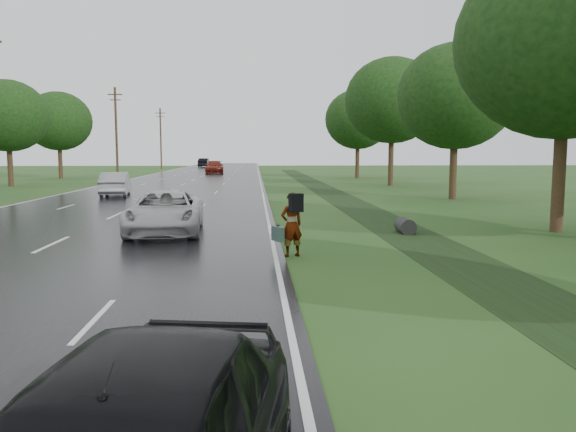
# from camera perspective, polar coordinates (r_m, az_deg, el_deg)

# --- Properties ---
(road) EXTENTS (14.00, 180.00, 0.04)m
(road) POSITION_cam_1_polar(r_m,az_deg,el_deg) (54.76, -9.93, 3.46)
(road) COLOR black
(road) RESTS_ON ground
(edge_stripe_east) EXTENTS (0.12, 180.00, 0.01)m
(edge_stripe_east) POSITION_cam_1_polar(r_m,az_deg,el_deg) (54.40, -2.84, 3.56)
(edge_stripe_east) COLOR silver
(edge_stripe_east) RESTS_ON road
(edge_stripe_west) EXTENTS (0.12, 180.00, 0.01)m
(edge_stripe_west) POSITION_cam_1_polar(r_m,az_deg,el_deg) (55.92, -16.83, 3.37)
(edge_stripe_west) COLOR silver
(edge_stripe_west) RESTS_ON road
(center_line) EXTENTS (0.12, 180.00, 0.01)m
(center_line) POSITION_cam_1_polar(r_m,az_deg,el_deg) (54.75, -9.93, 3.49)
(center_line) COLOR silver
(center_line) RESTS_ON road
(drainage_ditch) EXTENTS (2.20, 120.00, 0.56)m
(drainage_ditch) POSITION_cam_1_polar(r_m,az_deg,el_deg) (28.67, 7.26, 0.84)
(drainage_ditch) COLOR black
(drainage_ditch) RESTS_ON ground
(utility_pole_far) EXTENTS (1.60, 0.26, 10.00)m
(utility_pole_far) POSITION_cam_1_polar(r_m,az_deg,el_deg) (66.19, -17.05, 8.27)
(utility_pole_far) COLOR #3E2619
(utility_pole_far) RESTS_ON ground
(utility_pole_distant) EXTENTS (1.60, 0.26, 10.00)m
(utility_pole_distant) POSITION_cam_1_polar(r_m,az_deg,el_deg) (95.61, -12.80, 7.77)
(utility_pole_distant) COLOR #3E2619
(utility_pole_distant) RESTS_ON ground
(tree_east_b) EXTENTS (7.60, 7.60, 10.11)m
(tree_east_b) POSITION_cam_1_polar(r_m,az_deg,el_deg) (22.47, 26.43, 15.68)
(tree_east_b) COLOR #3E2619
(tree_east_b) RESTS_ON ground
(tree_east_c) EXTENTS (7.00, 7.00, 9.29)m
(tree_east_c) POSITION_cam_1_polar(r_m,az_deg,el_deg) (35.58, 16.66, 11.55)
(tree_east_c) COLOR #3E2619
(tree_east_c) RESTS_ON ground
(tree_east_d) EXTENTS (8.00, 8.00, 10.76)m
(tree_east_d) POSITION_cam_1_polar(r_m,az_deg,el_deg) (48.92, 10.53, 11.46)
(tree_east_d) COLOR #3E2619
(tree_east_d) RESTS_ON ground
(tree_east_f) EXTENTS (7.20, 7.20, 9.62)m
(tree_east_f) POSITION_cam_1_polar(r_m,az_deg,el_deg) (62.46, 7.12, 9.70)
(tree_east_f) COLOR #3E2619
(tree_east_f) RESTS_ON ground
(tree_west_d) EXTENTS (6.60, 6.60, 8.80)m
(tree_west_d) POSITION_cam_1_polar(r_m,az_deg,el_deg) (52.54, -26.61, 9.09)
(tree_west_d) COLOR #3E2619
(tree_west_d) RESTS_ON ground
(tree_west_f) EXTENTS (7.00, 7.00, 9.29)m
(tree_west_f) POSITION_cam_1_polar(r_m,az_deg,el_deg) (65.85, -22.29, 8.90)
(tree_west_f) COLOR #3E2619
(tree_west_f) RESTS_ON ground
(pedestrian) EXTENTS (0.93, 0.72, 1.76)m
(pedestrian) POSITION_cam_1_polar(r_m,az_deg,el_deg) (15.24, 0.31, -0.80)
(pedestrian) COLOR #A5998C
(pedestrian) RESTS_ON ground
(white_pickup) EXTENTS (2.76, 5.46, 1.48)m
(white_pickup) POSITION_cam_1_polar(r_m,az_deg,el_deg) (19.92, -12.35, 0.41)
(white_pickup) COLOR silver
(white_pickup) RESTS_ON road
(silver_sedan) EXTENTS (2.24, 4.81, 1.53)m
(silver_sedan) POSITION_cam_1_polar(r_m,az_deg,el_deg) (37.62, -17.13, 3.12)
(silver_sedan) COLOR #92969A
(silver_sedan) RESTS_ON road
(far_car_red) EXTENTS (2.65, 5.87, 1.67)m
(far_car_red) POSITION_cam_1_polar(r_m,az_deg,el_deg) (73.88, -7.48, 4.93)
(far_car_red) COLOR maroon
(far_car_red) RESTS_ON road
(far_car_dark) EXTENTS (1.95, 5.07, 1.65)m
(far_car_dark) POSITION_cam_1_polar(r_m,az_deg,el_deg) (106.23, -8.52, 5.38)
(far_car_dark) COLOR black
(far_car_dark) RESTS_ON road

